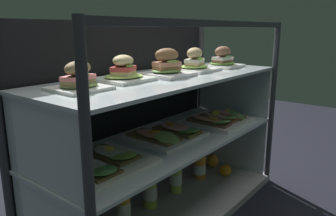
{
  "coord_description": "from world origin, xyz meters",
  "views": [
    {
      "loc": [
        -1.17,
        -0.93,
        0.91
      ],
      "look_at": [
        0.0,
        0.0,
        0.55
      ],
      "focal_mm": 34.95,
      "sensor_mm": 36.0,
      "label": 1
    }
  ],
  "objects_px": {
    "open_sandwich_tray_left_of_center": "(103,162)",
    "juice_bottle_front_right_end": "(200,166)",
    "plated_roll_sandwich_mid_left": "(124,72)",
    "plated_roll_sandwich_far_left": "(223,60)",
    "plated_roll_sandwich_near_left_corner": "(79,79)",
    "plated_roll_sandwich_mid_right": "(167,67)",
    "open_sandwich_tray_near_left_corner": "(218,119)",
    "orange_fruit_beside_bottles": "(212,161)",
    "open_sandwich_tray_right_of_center": "(165,134)",
    "juice_bottle_back_right": "(124,206)",
    "plated_roll_sandwich_far_right": "(194,63)",
    "orange_fruit_near_left_post": "(225,170)",
    "juice_bottle_front_fourth": "(150,188)",
    "juice_bottle_tucked_behind": "(176,176)"
  },
  "relations": [
    {
      "from": "open_sandwich_tray_right_of_center",
      "to": "open_sandwich_tray_near_left_corner",
      "type": "relative_size",
      "value": 1.0
    },
    {
      "from": "plated_roll_sandwich_near_left_corner",
      "to": "juice_bottle_back_right",
      "type": "xyz_separation_m",
      "value": [
        0.2,
        0.01,
        -0.59
      ]
    },
    {
      "from": "juice_bottle_front_fourth",
      "to": "juice_bottle_front_right_end",
      "type": "xyz_separation_m",
      "value": [
        0.43,
        -0.02,
        -0.03
      ]
    },
    {
      "from": "juice_bottle_back_right",
      "to": "juice_bottle_tucked_behind",
      "type": "bearing_deg",
      "value": 2.82
    },
    {
      "from": "plated_roll_sandwich_far_right",
      "to": "open_sandwich_tray_left_of_center",
      "type": "xyz_separation_m",
      "value": [
        -0.64,
        -0.02,
        -0.33
      ]
    },
    {
      "from": "plated_roll_sandwich_mid_right",
      "to": "open_sandwich_tray_near_left_corner",
      "type": "xyz_separation_m",
      "value": [
        0.41,
        -0.05,
        -0.33
      ]
    },
    {
      "from": "open_sandwich_tray_right_of_center",
      "to": "orange_fruit_beside_bottles",
      "type": "height_order",
      "value": "open_sandwich_tray_right_of_center"
    },
    {
      "from": "open_sandwich_tray_left_of_center",
      "to": "plated_roll_sandwich_far_left",
      "type": "bearing_deg",
      "value": -0.82
    },
    {
      "from": "open_sandwich_tray_left_of_center",
      "to": "juice_bottle_front_right_end",
      "type": "xyz_separation_m",
      "value": [
        0.78,
        0.06,
        -0.3
      ]
    },
    {
      "from": "plated_roll_sandwich_far_left",
      "to": "open_sandwich_tray_right_of_center",
      "type": "relative_size",
      "value": 0.57
    },
    {
      "from": "plated_roll_sandwich_near_left_corner",
      "to": "orange_fruit_near_left_post",
      "type": "relative_size",
      "value": 2.53
    },
    {
      "from": "plated_roll_sandwich_far_left",
      "to": "plated_roll_sandwich_mid_left",
      "type": "bearing_deg",
      "value": 173.83
    },
    {
      "from": "plated_roll_sandwich_far_right",
      "to": "orange_fruit_beside_bottles",
      "type": "bearing_deg",
      "value": 10.75
    },
    {
      "from": "juice_bottle_front_fourth",
      "to": "orange_fruit_near_left_post",
      "type": "xyz_separation_m",
      "value": [
        0.55,
        -0.13,
        -0.06
      ]
    },
    {
      "from": "open_sandwich_tray_left_of_center",
      "to": "juice_bottle_front_fourth",
      "type": "distance_m",
      "value": 0.45
    },
    {
      "from": "plated_roll_sandwich_far_left",
      "to": "open_sandwich_tray_near_left_corner",
      "type": "height_order",
      "value": "plated_roll_sandwich_far_left"
    },
    {
      "from": "plated_roll_sandwich_near_left_corner",
      "to": "juice_bottle_front_right_end",
      "type": "relative_size",
      "value": 0.92
    },
    {
      "from": "plated_roll_sandwich_far_right",
      "to": "plated_roll_sandwich_far_left",
      "type": "bearing_deg",
      "value": -7.12
    },
    {
      "from": "plated_roll_sandwich_mid_right",
      "to": "orange_fruit_near_left_post",
      "type": "bearing_deg",
      "value": -6.75
    },
    {
      "from": "plated_roll_sandwich_far_right",
      "to": "plated_roll_sandwich_mid_right",
      "type": "bearing_deg",
      "value": -177.33
    },
    {
      "from": "plated_roll_sandwich_mid_left",
      "to": "plated_roll_sandwich_far_left",
      "type": "distance_m",
      "value": 0.7
    },
    {
      "from": "plated_roll_sandwich_mid_left",
      "to": "juice_bottle_front_right_end",
      "type": "bearing_deg",
      "value": -0.55
    },
    {
      "from": "open_sandwich_tray_left_of_center",
      "to": "juice_bottle_tucked_behind",
      "type": "distance_m",
      "value": 0.63
    },
    {
      "from": "plated_roll_sandwich_far_right",
      "to": "juice_bottle_front_right_end",
      "type": "distance_m",
      "value": 0.64
    },
    {
      "from": "juice_bottle_back_right",
      "to": "juice_bottle_front_fourth",
      "type": "distance_m",
      "value": 0.21
    },
    {
      "from": "plated_roll_sandwich_near_left_corner",
      "to": "open_sandwich_tray_near_left_corner",
      "type": "bearing_deg",
      "value": -5.06
    },
    {
      "from": "plated_roll_sandwich_mid_right",
      "to": "orange_fruit_beside_bottles",
      "type": "height_order",
      "value": "plated_roll_sandwich_mid_right"
    },
    {
      "from": "plated_roll_sandwich_far_right",
      "to": "juice_bottle_tucked_behind",
      "type": "relative_size",
      "value": 0.93
    },
    {
      "from": "plated_roll_sandwich_far_left",
      "to": "open_sandwich_tray_right_of_center",
      "type": "bearing_deg",
      "value": 175.8
    },
    {
      "from": "plated_roll_sandwich_far_right",
      "to": "juice_bottle_tucked_behind",
      "type": "bearing_deg",
      "value": 151.45
    },
    {
      "from": "plated_roll_sandwich_mid_right",
      "to": "juice_bottle_back_right",
      "type": "height_order",
      "value": "plated_roll_sandwich_mid_right"
    },
    {
      "from": "plated_roll_sandwich_near_left_corner",
      "to": "juice_bottle_tucked_behind",
      "type": "height_order",
      "value": "plated_roll_sandwich_near_left_corner"
    },
    {
      "from": "plated_roll_sandwich_near_left_corner",
      "to": "open_sandwich_tray_right_of_center",
      "type": "bearing_deg",
      "value": -1.58
    },
    {
      "from": "plated_roll_sandwich_mid_right",
      "to": "open_sandwich_tray_near_left_corner",
      "type": "bearing_deg",
      "value": -6.73
    },
    {
      "from": "plated_roll_sandwich_far_left",
      "to": "juice_bottle_front_right_end",
      "type": "distance_m",
      "value": 0.64
    },
    {
      "from": "plated_roll_sandwich_near_left_corner",
      "to": "plated_roll_sandwich_mid_right",
      "type": "xyz_separation_m",
      "value": [
        0.46,
        -0.03,
        0.01
      ]
    },
    {
      "from": "open_sandwich_tray_right_of_center",
      "to": "open_sandwich_tray_near_left_corner",
      "type": "distance_m",
      "value": 0.4
    },
    {
      "from": "plated_roll_sandwich_mid_right",
      "to": "orange_fruit_beside_bottles",
      "type": "bearing_deg",
      "value": 7.32
    },
    {
      "from": "juice_bottle_front_right_end",
      "to": "plated_roll_sandwich_mid_right",
      "type": "bearing_deg",
      "value": -172.32
    },
    {
      "from": "plated_roll_sandwich_far_right",
      "to": "orange_fruit_near_left_post",
      "type": "relative_size",
      "value": 2.87
    },
    {
      "from": "plated_roll_sandwich_mid_left",
      "to": "open_sandwich_tray_left_of_center",
      "type": "distance_m",
      "value": 0.37
    },
    {
      "from": "open_sandwich_tray_right_of_center",
      "to": "juice_bottle_back_right",
      "type": "relative_size",
      "value": 1.34
    },
    {
      "from": "juice_bottle_tucked_behind",
      "to": "orange_fruit_beside_bottles",
      "type": "relative_size",
      "value": 2.76
    },
    {
      "from": "open_sandwich_tray_right_of_center",
      "to": "open_sandwich_tray_near_left_corner",
      "type": "bearing_deg",
      "value": -9.13
    },
    {
      "from": "plated_roll_sandwich_near_left_corner",
      "to": "open_sandwich_tray_left_of_center",
      "type": "height_order",
      "value": "plated_roll_sandwich_near_left_corner"
    },
    {
      "from": "plated_roll_sandwich_mid_right",
      "to": "plated_roll_sandwich_mid_left",
      "type": "bearing_deg",
      "value": 165.34
    },
    {
      "from": "open_sandwich_tray_right_of_center",
      "to": "juice_bottle_back_right",
      "type": "height_order",
      "value": "open_sandwich_tray_right_of_center"
    },
    {
      "from": "open_sandwich_tray_left_of_center",
      "to": "orange_fruit_near_left_post",
      "type": "relative_size",
      "value": 4.66
    },
    {
      "from": "open_sandwich_tray_left_of_center",
      "to": "juice_bottle_back_right",
      "type": "height_order",
      "value": "open_sandwich_tray_left_of_center"
    },
    {
      "from": "juice_bottle_back_right",
      "to": "juice_bottle_tucked_behind",
      "type": "distance_m",
      "value": 0.41
    }
  ]
}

